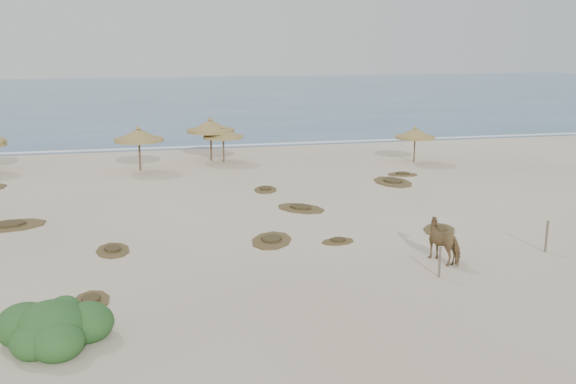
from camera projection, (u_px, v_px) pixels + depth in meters
ground at (253, 259)px, 23.21m from camera, size 160.00×160.00×0.00m
ocean at (166, 95)px, 94.40m from camera, size 200.00×100.00×0.01m
foam_line at (193, 147)px, 47.89m from camera, size 70.00×0.60×0.01m
palapa_2 at (139, 136)px, 38.57m from camera, size 3.65×3.65×2.77m
palapa_3 at (223, 133)px, 41.39m from camera, size 3.15×3.15×2.43m
palapa_4 at (210, 127)px, 41.85m from camera, size 3.95×3.95×2.91m
palapa_5 at (415, 134)px, 41.41m from camera, size 3.22×3.22×2.40m
horse at (445, 241)px, 22.78m from camera, size 1.33×1.91×1.48m
fence_post_near at (440, 262)px, 21.26m from camera, size 0.10×0.10×1.06m
fence_post_far at (547, 237)px, 23.81m from camera, size 0.12×0.12×1.20m
bush at (54, 328)px, 16.58m from camera, size 3.02×2.66×1.35m
scrub_1 at (10, 225)px, 27.25m from camera, size 3.33×2.54×0.16m
scrub_2 at (113, 250)px, 24.02m from camera, size 1.36×1.98×0.16m
scrub_3 at (301, 208)px, 30.08m from camera, size 2.82×2.91×0.16m
scrub_4 at (439, 229)px, 26.63m from camera, size 2.07×2.35×0.16m
scrub_5 at (393, 182)px, 35.75m from camera, size 2.09×3.07×0.16m
scrub_7 at (265, 189)px, 33.89m from camera, size 1.58×2.06×0.16m
scrub_9 at (271, 240)px, 25.22m from camera, size 2.32×2.78×0.16m
scrub_10 at (402, 174)px, 37.77m from camera, size 1.99×1.56×0.16m
scrub_11 at (91, 301)px, 19.32m from camera, size 1.16×1.74×0.16m
scrub_12 at (338, 241)px, 25.10m from camera, size 1.47×1.09×0.16m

